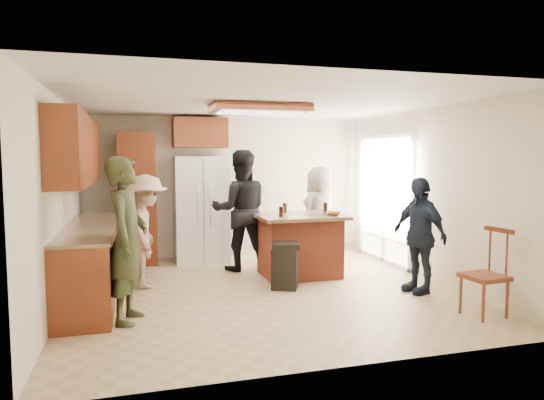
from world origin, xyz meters
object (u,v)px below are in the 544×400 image
object	(u,v)px
refrigerator	(201,209)
spindle_chair	(486,276)
person_behind_left	(241,210)
person_side_right	(419,235)
person_front_left	(127,240)
kitchen_island	(299,244)
trash_bin	(285,265)
person_counter	(146,231)
person_behind_right	(320,214)

from	to	relation	value
refrigerator	spindle_chair	world-z (taller)	refrigerator
person_behind_left	person_side_right	xyz separation A→B (m)	(1.99, -1.91, -0.19)
person_front_left	refrigerator	world-z (taller)	refrigerator
kitchen_island	trash_bin	xyz separation A→B (m)	(-0.42, -0.63, -0.16)
person_front_left	person_side_right	size ratio (longest dim) A/B	1.17
kitchen_island	trash_bin	bearing A→B (deg)	-123.83
spindle_chair	person_behind_left	bearing A→B (deg)	126.01
person_counter	trash_bin	world-z (taller)	person_counter
person_behind_left	person_behind_right	world-z (taller)	person_behind_left
refrigerator	kitchen_island	world-z (taller)	refrigerator
person_front_left	person_side_right	world-z (taller)	person_front_left
person_behind_left	person_behind_right	bearing A→B (deg)	-164.23
refrigerator	kitchen_island	size ratio (longest dim) A/B	1.41
person_side_right	refrigerator	xyz separation A→B (m)	(-2.50, 2.74, 0.13)
person_behind_left	refrigerator	size ratio (longest dim) A/B	1.06
refrigerator	trash_bin	bearing A→B (deg)	-67.64
person_front_left	person_side_right	distance (m)	3.69
person_behind_right	person_counter	bearing A→B (deg)	-10.52
trash_bin	person_behind_right	bearing A→B (deg)	54.03
person_front_left	refrigerator	distance (m)	3.13
person_counter	refrigerator	bearing A→B (deg)	-29.17
trash_bin	spindle_chair	xyz separation A→B (m)	(1.82, -1.72, 0.13)
kitchen_island	trash_bin	size ratio (longest dim) A/B	2.03
person_side_right	person_counter	distance (m)	3.67
person_behind_right	spindle_chair	distance (m)	3.34
person_front_left	kitchen_island	world-z (taller)	person_front_left
person_behind_right	person_counter	xyz separation A→B (m)	(-2.91, -0.93, -0.04)
person_behind_right	kitchen_island	world-z (taller)	person_behind_right
person_front_left	spindle_chair	size ratio (longest dim) A/B	1.80
person_behind_left	person_counter	bearing A→B (deg)	30.23
person_behind_right	person_counter	size ratio (longest dim) A/B	1.05
person_behind_left	spindle_chair	world-z (taller)	person_behind_left
kitchen_island	spindle_chair	world-z (taller)	spindle_chair
person_counter	person_front_left	bearing A→B (deg)	173.75
person_front_left	spindle_chair	bearing A→B (deg)	-89.36
spindle_chair	person_behind_right	bearing A→B (deg)	102.55
person_side_right	refrigerator	world-z (taller)	refrigerator
kitchen_island	person_counter	bearing A→B (deg)	-178.68
person_behind_left	kitchen_island	xyz separation A→B (m)	(0.77, -0.62, -0.48)
person_behind_right	refrigerator	distance (m)	2.04
person_front_left	kitchen_island	distance (m)	2.89
person_side_right	trash_bin	size ratio (longest dim) A/B	2.43
person_front_left	trash_bin	world-z (taller)	person_front_left
person_side_right	spindle_chair	size ratio (longest dim) A/B	1.54
person_counter	kitchen_island	world-z (taller)	person_counter
trash_bin	spindle_chair	distance (m)	2.51
person_counter	spindle_chair	bearing A→B (deg)	-119.32
person_front_left	spindle_chair	world-z (taller)	person_front_left
person_behind_right	person_behind_left	bearing A→B (deg)	-18.09
person_behind_right	person_side_right	xyz separation A→B (m)	(0.54, -2.17, -0.05)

